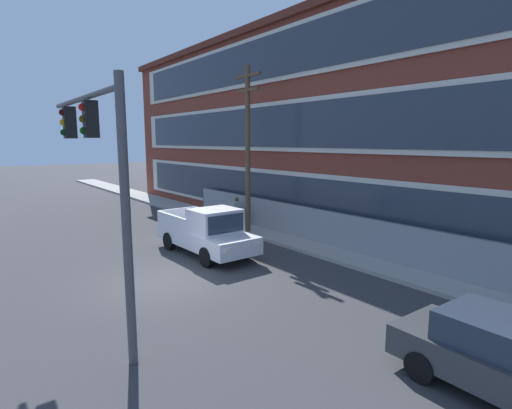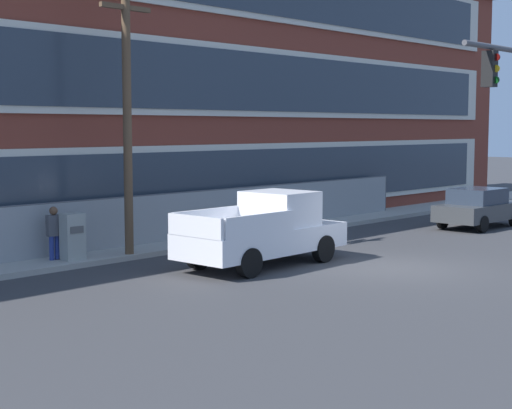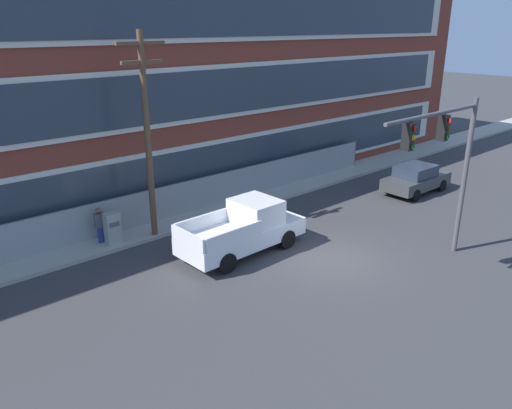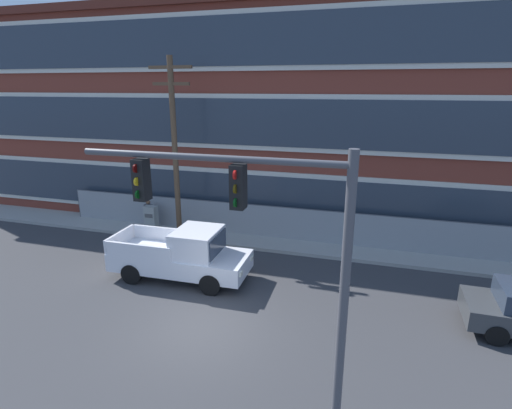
{
  "view_description": "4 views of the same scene",
  "coord_description": "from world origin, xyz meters",
  "views": [
    {
      "loc": [
        12.57,
        -5.5,
        4.85
      ],
      "look_at": [
        0.05,
        3.97,
        2.38
      ],
      "focal_mm": 28.0,
      "sensor_mm": 36.0,
      "label": 1
    },
    {
      "loc": [
        -18.51,
        -12.0,
        3.94
      ],
      "look_at": [
        -1.46,
        3.94,
        1.63
      ],
      "focal_mm": 55.0,
      "sensor_mm": 36.0,
      "label": 2
    },
    {
      "loc": [
        -14.09,
        -11.29,
        8.8
      ],
      "look_at": [
        -1.11,
        3.38,
        1.69
      ],
      "focal_mm": 35.0,
      "sensor_mm": 36.0,
      "label": 3
    },
    {
      "loc": [
        4.72,
        -9.99,
        7.32
      ],
      "look_at": [
        0.2,
        5.19,
        2.6
      ],
      "focal_mm": 28.0,
      "sensor_mm": 36.0,
      "label": 4
    }
  ],
  "objects": [
    {
      "name": "utility_pole_near_corner",
      "position": [
        -4.15,
        6.62,
        4.7
      ],
      "size": [
        2.08,
        0.26,
        8.61
      ],
      "color": "brown",
      "rests_on": "ground"
    },
    {
      "name": "pickup_truck_white",
      "position": [
        -2.09,
        2.96,
        0.97
      ],
      "size": [
        5.48,
        2.24,
        2.09
      ],
      "color": "silver",
      "rests_on": "ground"
    },
    {
      "name": "pedestrian_near_cabinet",
      "position": [
        -6.26,
        7.35,
        0.97
      ],
      "size": [
        0.44,
        0.31,
        1.69
      ],
      "color": "navy",
      "rests_on": "ground"
    },
    {
      "name": "ground_plane",
      "position": [
        0.0,
        0.0,
        0.0
      ],
      "size": [
        160.0,
        160.0,
        0.0
      ],
      "primitive_type": "plane",
      "color": "#38383A"
    },
    {
      "name": "sidewalk_building_side",
      "position": [
        0.0,
        7.45,
        0.08
      ],
      "size": [
        80.0,
        2.16,
        0.16
      ],
      "primitive_type": "cube",
      "color": "#9E9B93",
      "rests_on": "ground"
    },
    {
      "name": "traffic_signal_mast",
      "position": [
        2.73,
        -2.72,
        4.44
      ],
      "size": [
        5.79,
        0.43,
        6.24
      ],
      "color": "#4C4C51",
      "rests_on": "ground"
    },
    {
      "name": "chain_link_fence",
      "position": [
        0.17,
        7.91,
        0.9
      ],
      "size": [
        22.51,
        0.06,
        1.76
      ],
      "color": "gray",
      "rests_on": "ground"
    },
    {
      "name": "electrical_cabinet",
      "position": [
        -5.9,
        6.96,
        0.75
      ],
      "size": [
        0.62,
        0.45,
        1.49
      ],
      "color": "#939993",
      "rests_on": "ground"
    },
    {
      "name": "sedan_dark_grey",
      "position": [
        9.87,
        2.53,
        0.8
      ],
      "size": [
        4.24,
        1.94,
        1.56
      ],
      "color": "#383A3D",
      "rests_on": "ground"
    },
    {
      "name": "brick_mill_building",
      "position": [
        -0.04,
        12.6,
        5.68
      ],
      "size": [
        45.64,
        8.73,
        11.34
      ],
      "color": "brown",
      "rests_on": "ground"
    }
  ]
}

